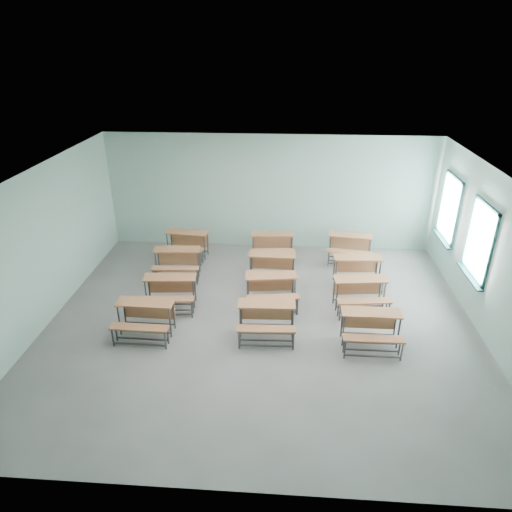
# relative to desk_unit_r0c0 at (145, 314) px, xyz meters

# --- Properties ---
(room) EXTENTS (9.04, 8.04, 3.24)m
(room) POSITION_rel_desk_unit_r0c0_xyz_m (2.39, 0.60, 1.12)
(room) COLOR gray
(room) RESTS_ON ground
(desk_unit_r0c0) EXTENTS (1.16, 0.79, 0.71)m
(desk_unit_r0c0) POSITION_rel_desk_unit_r0c0_xyz_m (0.00, 0.00, 0.00)
(desk_unit_r0c0) COLOR #9E5D39
(desk_unit_r0c0) RESTS_ON ground
(desk_unit_r0c1) EXTENTS (1.17, 0.81, 0.71)m
(desk_unit_r0c1) POSITION_rel_desk_unit_r0c0_xyz_m (2.44, 0.12, 0.00)
(desk_unit_r0c1) COLOR #9E5D39
(desk_unit_r0c1) RESTS_ON ground
(desk_unit_r0c2) EXTENTS (1.14, 0.77, 0.71)m
(desk_unit_r0c2) POSITION_rel_desk_unit_r0c0_xyz_m (4.47, -0.05, 0.00)
(desk_unit_r0c2) COLOR #9E5D39
(desk_unit_r0c2) RESTS_ON ground
(desk_unit_r1c0) EXTENTS (1.20, 0.85, 0.71)m
(desk_unit_r1c0) POSITION_rel_desk_unit_r0c0_xyz_m (0.25, 1.08, 0.00)
(desk_unit_r1c0) COLOR #9E5D39
(desk_unit_r1c0) RESTS_ON ground
(desk_unit_r1c1) EXTENTS (1.24, 0.92, 0.71)m
(desk_unit_r1c1) POSITION_rel_desk_unit_r0c0_xyz_m (2.49, 1.31, 0.00)
(desk_unit_r1c1) COLOR #9E5D39
(desk_unit_r1c1) RESTS_ON ground
(desk_unit_r1c2) EXTENTS (1.22, 0.89, 0.71)m
(desk_unit_r1c2) POSITION_rel_desk_unit_r0c0_xyz_m (4.45, 1.29, 0.00)
(desk_unit_r1c2) COLOR #9E5D39
(desk_unit_r1c2) RESTS_ON ground
(desk_unit_r2c0) EXTENTS (1.20, 0.86, 0.71)m
(desk_unit_r2c0) POSITION_rel_desk_unit_r0c0_xyz_m (0.08, 2.52, 0.00)
(desk_unit_r2c0) COLOR #9E5D39
(desk_unit_r2c0) RESTS_ON ground
(desk_unit_r2c1) EXTENTS (1.17, 0.81, 0.71)m
(desk_unit_r2c1) POSITION_rel_desk_unit_r0c0_xyz_m (2.46, 2.40, 0.00)
(desk_unit_r2c1) COLOR #9E5D39
(desk_unit_r2c1) RESTS_ON ground
(desk_unit_r2c2) EXTENTS (1.18, 0.83, 0.71)m
(desk_unit_r2c2) POSITION_rel_desk_unit_r0c0_xyz_m (4.53, 2.38, 0.00)
(desk_unit_r2c2) COLOR #9E5D39
(desk_unit_r2c2) RESTS_ON ground
(desk_unit_r3c0) EXTENTS (1.22, 0.89, 0.71)m
(desk_unit_r3c0) POSITION_rel_desk_unit_r0c0_xyz_m (0.08, 3.63, 0.00)
(desk_unit_r3c0) COLOR #9E5D39
(desk_unit_r3c0) RESTS_ON ground
(desk_unit_r3c1) EXTENTS (1.19, 0.84, 0.71)m
(desk_unit_r3c1) POSITION_rel_desk_unit_r0c0_xyz_m (2.43, 3.68, 0.00)
(desk_unit_r3c1) COLOR #9E5D39
(desk_unit_r3c1) RESTS_ON ground
(desk_unit_r3c2) EXTENTS (1.24, 0.92, 0.71)m
(desk_unit_r3c2) POSITION_rel_desk_unit_r0c0_xyz_m (4.50, 3.74, 0.00)
(desk_unit_r3c2) COLOR #9E5D39
(desk_unit_r3c2) RESTS_ON ground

